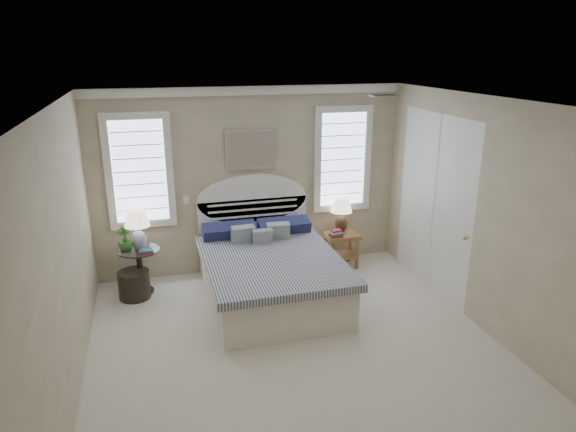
# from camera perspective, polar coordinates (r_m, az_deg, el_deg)

# --- Properties ---
(floor) EXTENTS (4.50, 5.00, 0.01)m
(floor) POSITION_cam_1_polar(r_m,az_deg,el_deg) (5.80, 1.41, -15.20)
(floor) COLOR beige
(floor) RESTS_ON ground
(ceiling) EXTENTS (4.50, 5.00, 0.01)m
(ceiling) POSITION_cam_1_polar(r_m,az_deg,el_deg) (4.87, 1.66, 12.37)
(ceiling) COLOR white
(ceiling) RESTS_ON wall_back
(wall_back) EXTENTS (4.50, 0.02, 2.70)m
(wall_back) POSITION_cam_1_polar(r_m,az_deg,el_deg) (7.50, -4.11, 3.90)
(wall_back) COLOR tan
(wall_back) RESTS_ON floor
(wall_left) EXTENTS (0.02, 5.00, 2.70)m
(wall_left) POSITION_cam_1_polar(r_m,az_deg,el_deg) (5.05, -23.79, -4.86)
(wall_left) COLOR tan
(wall_left) RESTS_ON floor
(wall_right) EXTENTS (0.02, 5.00, 2.70)m
(wall_right) POSITION_cam_1_polar(r_m,az_deg,el_deg) (6.20, 21.82, -0.46)
(wall_right) COLOR tan
(wall_right) RESTS_ON floor
(crown_molding) EXTENTS (4.50, 0.08, 0.12)m
(crown_molding) POSITION_cam_1_polar(r_m,az_deg,el_deg) (7.26, -4.28, 13.75)
(crown_molding) COLOR white
(crown_molding) RESTS_ON wall_back
(hvac_vent) EXTENTS (0.30, 0.20, 0.02)m
(hvac_vent) POSITION_cam_1_polar(r_m,az_deg,el_deg) (6.06, 10.52, 13.02)
(hvac_vent) COLOR #B2B2B2
(hvac_vent) RESTS_ON ceiling
(switch_plate) EXTENTS (0.08, 0.01, 0.12)m
(switch_plate) POSITION_cam_1_polar(r_m,az_deg,el_deg) (7.42, -11.26, 1.82)
(switch_plate) COLOR white
(switch_plate) RESTS_ON wall_back
(window_left) EXTENTS (0.90, 0.06, 1.60)m
(window_left) POSITION_cam_1_polar(r_m,az_deg,el_deg) (7.29, -16.18, 4.82)
(window_left) COLOR silver
(window_left) RESTS_ON wall_back
(window_right) EXTENTS (0.90, 0.06, 1.60)m
(window_right) POSITION_cam_1_polar(r_m,az_deg,el_deg) (7.82, 6.04, 6.31)
(window_right) COLOR silver
(window_right) RESTS_ON wall_back
(painting) EXTENTS (0.74, 0.04, 0.58)m
(painting) POSITION_cam_1_polar(r_m,az_deg,el_deg) (7.36, -4.13, 7.37)
(painting) COLOR silver
(painting) RESTS_ON wall_back
(closet_door) EXTENTS (0.02, 1.80, 2.40)m
(closet_door) POSITION_cam_1_polar(r_m,az_deg,el_deg) (7.17, 15.88, 1.32)
(closet_door) COLOR silver
(closet_door) RESTS_ON floor
(bed) EXTENTS (1.72, 2.28, 1.47)m
(bed) POSITION_cam_1_polar(r_m,az_deg,el_deg) (6.85, -2.15, -6.02)
(bed) COLOR silver
(bed) RESTS_ON floor
(side_table_left) EXTENTS (0.56, 0.56, 0.63)m
(side_table_left) POSITION_cam_1_polar(r_m,az_deg,el_deg) (7.25, -16.12, -5.38)
(side_table_left) COLOR black
(side_table_left) RESTS_ON floor
(nightstand_right) EXTENTS (0.50, 0.40, 0.53)m
(nightstand_right) POSITION_cam_1_polar(r_m,az_deg,el_deg) (7.83, 5.94, -2.95)
(nightstand_right) COLOR #9B6132
(nightstand_right) RESTS_ON floor
(floor_pot) EXTENTS (0.47, 0.47, 0.38)m
(floor_pot) POSITION_cam_1_polar(r_m,az_deg,el_deg) (7.20, -16.71, -7.31)
(floor_pot) COLOR black
(floor_pot) RESTS_ON floor
(lamp_left) EXTENTS (0.38, 0.38, 0.55)m
(lamp_left) POSITION_cam_1_polar(r_m,az_deg,el_deg) (7.09, -16.41, -0.93)
(lamp_left) COLOR silver
(lamp_left) RESTS_ON side_table_left
(lamp_right) EXTENTS (0.42, 0.42, 0.54)m
(lamp_right) POSITION_cam_1_polar(r_m,az_deg,el_deg) (7.79, 5.94, 0.61)
(lamp_right) COLOR black
(lamp_right) RESTS_ON nightstand_right
(potted_plant) EXTENTS (0.25, 0.25, 0.35)m
(potted_plant) POSITION_cam_1_polar(r_m,az_deg,el_deg) (7.08, -17.66, -2.45)
(potted_plant) COLOR #2F772F
(potted_plant) RESTS_ON side_table_left
(books_left) EXTENTS (0.20, 0.16, 0.05)m
(books_left) POSITION_cam_1_polar(r_m,az_deg,el_deg) (6.99, -15.50, -3.84)
(books_left) COLOR maroon
(books_left) RESTS_ON side_table_left
(books_right) EXTENTS (0.20, 0.15, 0.10)m
(books_right) POSITION_cam_1_polar(r_m,az_deg,el_deg) (7.64, 5.36, -1.94)
(books_right) COLOR maroon
(books_right) RESTS_ON nightstand_right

